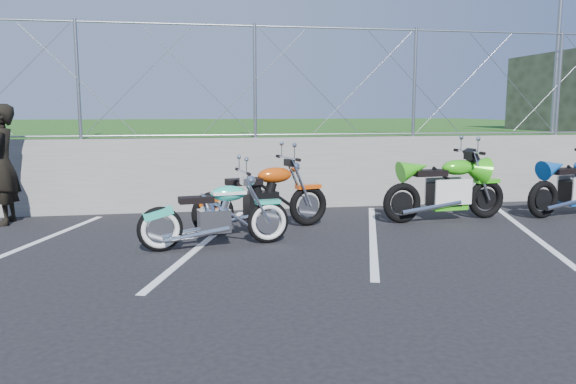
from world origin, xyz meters
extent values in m
plane|color=black|center=(0.00, 0.00, 0.00)|extent=(90.00, 90.00, 0.00)
cube|color=slate|center=(0.00, 3.50, 0.65)|extent=(30.00, 0.22, 1.30)
cube|color=#1C4813|center=(0.00, 13.50, 0.65)|extent=(30.00, 20.00, 1.30)
cylinder|color=gray|center=(0.00, 3.50, 3.25)|extent=(28.00, 0.03, 0.03)
cylinder|color=gray|center=(0.00, 3.50, 1.35)|extent=(28.00, 0.03, 0.03)
cylinder|color=gray|center=(7.20, 3.90, 2.80)|extent=(0.08, 0.08, 3.00)
cube|color=silver|center=(-2.40, 1.00, 0.00)|extent=(1.49, 4.31, 0.01)
cube|color=silver|center=(0.00, 1.00, 0.00)|extent=(1.49, 4.31, 0.01)
cube|color=silver|center=(2.40, 1.00, 0.00)|extent=(1.49, 4.31, 0.01)
cube|color=silver|center=(4.80, 1.00, 0.00)|extent=(1.49, 4.31, 0.01)
torus|color=black|center=(-0.58, 0.59, 0.29)|extent=(0.59, 0.19, 0.58)
torus|color=black|center=(0.84, 0.81, 0.29)|extent=(0.59, 0.19, 0.58)
cube|color=silver|center=(0.12, 0.69, 0.35)|extent=(0.44, 0.31, 0.30)
ellipsoid|color=#32C9AA|center=(0.31, 0.72, 0.71)|extent=(0.50, 0.29, 0.21)
cube|color=black|center=(-0.11, 0.66, 0.65)|extent=(0.47, 0.28, 0.08)
cube|color=#32C9AA|center=(0.84, 0.81, 0.57)|extent=(0.35, 0.18, 0.05)
cylinder|color=silver|center=(0.50, 0.76, 0.99)|extent=(0.12, 0.63, 0.02)
torus|color=black|center=(0.13, 1.43, 0.32)|extent=(0.65, 0.28, 0.64)
torus|color=black|center=(1.62, 1.84, 0.32)|extent=(0.65, 0.28, 0.64)
cube|color=black|center=(0.85, 1.63, 0.41)|extent=(0.53, 0.40, 0.35)
ellipsoid|color=#D44A0C|center=(1.07, 1.69, 0.82)|extent=(0.59, 0.38, 0.24)
cube|color=black|center=(0.60, 1.56, 0.75)|extent=(0.56, 0.37, 0.09)
cube|color=#D44A0C|center=(1.62, 1.84, 0.62)|extent=(0.42, 0.25, 0.06)
cylinder|color=silver|center=(1.29, 1.75, 1.07)|extent=(0.22, 0.72, 0.03)
torus|color=black|center=(3.14, 1.78, 0.33)|extent=(0.66, 0.18, 0.65)
torus|color=black|center=(4.67, 1.92, 0.33)|extent=(0.66, 0.18, 0.65)
cube|color=black|center=(3.88, 1.85, 0.43)|extent=(0.53, 0.35, 0.37)
ellipsoid|color=green|center=(4.12, 1.87, 0.87)|extent=(0.59, 0.32, 0.25)
cube|color=black|center=(3.60, 1.82, 0.79)|extent=(0.56, 0.31, 0.10)
cube|color=green|center=(4.67, 1.92, 0.63)|extent=(0.43, 0.20, 0.07)
cylinder|color=silver|center=(4.31, 1.89, 1.12)|extent=(0.10, 0.78, 0.03)
torus|color=black|center=(5.60, 1.75, 0.32)|extent=(0.64, 0.25, 0.63)
cube|color=black|center=(6.32, 1.91, 0.42)|extent=(0.54, 0.39, 0.36)
cube|color=black|center=(6.05, 1.85, 0.77)|extent=(0.57, 0.36, 0.10)
imported|color=black|center=(-3.07, 2.81, 0.95)|extent=(0.49, 0.71, 1.89)
camera|label=1|loc=(-0.19, -6.59, 1.80)|focal=35.00mm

